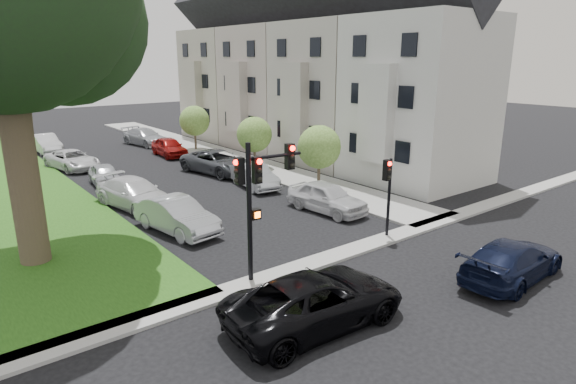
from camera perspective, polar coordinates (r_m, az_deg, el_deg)
ground at (r=17.86m, az=10.02°, el=-9.65°), size 140.00×140.00×0.00m
sidewalk_right at (r=40.20m, az=-9.04°, el=4.72°), size 3.50×44.00×0.12m
sidewalk_cross at (r=19.10m, az=5.57°, el=-7.55°), size 60.00×1.00×0.12m
house_a at (r=30.89m, az=15.49°, el=13.96°), size 7.70×7.55×15.97m
house_b at (r=35.92m, az=5.63°, el=14.59°), size 7.70×7.55×15.97m
house_c at (r=41.71m, az=-1.68°, el=14.80°), size 7.70×7.55×15.97m
house_d at (r=47.97m, az=-7.15°, el=14.80°), size 7.70×7.55×15.97m
small_tree_a at (r=28.13m, az=3.72°, el=5.34°), size 2.54×2.54×3.81m
small_tree_b at (r=33.44m, az=-4.01°, el=6.81°), size 2.44×2.44×3.66m
small_tree_c at (r=41.06m, az=-11.03°, el=8.28°), size 2.49×2.49×3.74m
traffic_signal_main at (r=16.14m, az=-3.57°, el=0.67°), size 2.41×0.63×4.92m
traffic_signal_secondary at (r=20.63m, az=11.76°, el=0.97°), size 0.45×0.36×3.51m
car_cross_near at (r=14.33m, az=3.32°, el=-12.66°), size 5.71×2.90×1.55m
car_cross_far at (r=18.73m, az=25.03°, el=-7.34°), size 5.03×2.30×1.43m
car_parked_0 at (r=24.33m, az=4.63°, el=-0.61°), size 2.21×4.63×1.53m
car_parked_1 at (r=28.92m, az=-4.01°, el=1.93°), size 2.15×4.50×1.42m
car_parked_2 at (r=32.77m, az=-8.32°, el=3.55°), size 3.65×5.99×1.55m
car_parked_3 at (r=39.30m, az=-13.90°, el=5.21°), size 1.96×4.42×1.48m
car_parked_4 at (r=44.92m, az=-16.57°, el=6.28°), size 3.01×5.39×1.48m
car_parked_5 at (r=22.01m, az=-13.07°, el=-2.74°), size 2.36×4.86×1.54m
car_parked_6 at (r=26.20m, az=-17.73°, el=-0.16°), size 3.13×5.54×1.51m
car_parked_7 at (r=31.22m, az=-20.84°, el=1.85°), size 2.00×4.03×1.32m
car_parked_8 at (r=36.88m, az=-24.22°, el=3.50°), size 3.12×5.14×1.33m
car_parked_9 at (r=44.37m, az=-26.77°, el=5.16°), size 1.72×4.57×1.49m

